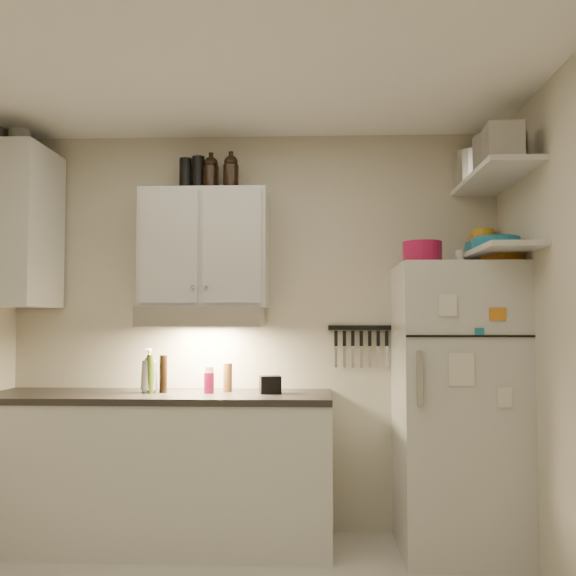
{
  "coord_description": "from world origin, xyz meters",
  "views": [
    {
      "loc": [
        0.4,
        -2.73,
        1.36
      ],
      "look_at": [
        0.25,
        0.9,
        1.55
      ],
      "focal_mm": 40.0,
      "sensor_mm": 36.0,
      "label": 1
    }
  ],
  "objects": [
    {
      "name": "ceiling",
      "position": [
        0.0,
        0.0,
        2.61
      ],
      "size": [
        3.2,
        3.0,
        0.02
      ],
      "primitive_type": "cube",
      "color": "white",
      "rests_on": "ground"
    },
    {
      "name": "back_wall",
      "position": [
        0.0,
        1.51,
        1.3
      ],
      "size": [
        3.2,
        0.02,
        2.6
      ],
      "primitive_type": "cube",
      "color": "beige",
      "rests_on": "ground"
    },
    {
      "name": "base_cabinet",
      "position": [
        -0.55,
        1.2,
        0.44
      ],
      "size": [
        2.1,
        0.6,
        0.88
      ],
      "primitive_type": "cube",
      "color": "silver",
      "rests_on": "floor"
    },
    {
      "name": "countertop",
      "position": [
        -0.55,
        1.2,
        0.9
      ],
      "size": [
        2.1,
        0.62,
        0.04
      ],
      "primitive_type": "cube",
      "color": "#2A2724",
      "rests_on": "base_cabinet"
    },
    {
      "name": "upper_cabinet",
      "position": [
        -0.3,
        1.33,
        1.83
      ],
      "size": [
        0.8,
        0.33,
        0.75
      ],
      "primitive_type": "cube",
      "color": "silver",
      "rests_on": "back_wall"
    },
    {
      "name": "side_cabinet",
      "position": [
        -1.44,
        1.2,
        1.95
      ],
      "size": [
        0.33,
        0.55,
        1.0
      ],
      "primitive_type": "cube",
      "color": "silver",
      "rests_on": "left_wall"
    },
    {
      "name": "range_hood",
      "position": [
        -0.3,
        1.27,
        1.39
      ],
      "size": [
        0.76,
        0.46,
        0.12
      ],
      "primitive_type": "cube",
      "color": "silver",
      "rests_on": "back_wall"
    },
    {
      "name": "fridge",
      "position": [
        1.25,
        1.16,
        0.85
      ],
      "size": [
        0.7,
        0.68,
        1.7
      ],
      "primitive_type": "cube",
      "color": "silver",
      "rests_on": "floor"
    },
    {
      "name": "shelf_hi",
      "position": [
        1.45,
        1.02,
        2.2
      ],
      "size": [
        0.3,
        0.95,
        0.03
      ],
      "primitive_type": "cube",
      "color": "silver",
      "rests_on": "right_wall"
    },
    {
      "name": "shelf_lo",
      "position": [
        1.45,
        1.02,
        1.76
      ],
      "size": [
        0.3,
        0.95,
        0.03
      ],
      "primitive_type": "cube",
      "color": "silver",
      "rests_on": "right_wall"
    },
    {
      "name": "knife_strip",
      "position": [
        0.7,
        1.49,
        1.32
      ],
      "size": [
        0.42,
        0.02,
        0.03
      ],
      "primitive_type": "cube",
      "color": "black",
      "rests_on": "back_wall"
    },
    {
      "name": "dutch_oven",
      "position": [
        1.04,
        1.1,
        1.77
      ],
      "size": [
        0.3,
        0.3,
        0.13
      ],
      "primitive_type": "cylinder",
      "rotation": [
        0.0,
        0.0,
        -0.39
      ],
      "color": "#A0123F",
      "rests_on": "fridge"
    },
    {
      "name": "book_stack",
      "position": [
        1.5,
        1.02,
        1.74
      ],
      "size": [
        0.23,
        0.26,
        0.07
      ],
      "primitive_type": "cube",
      "rotation": [
        0.0,
        0.0,
        0.35
      ],
      "color": "orange",
      "rests_on": "fridge"
    },
    {
      "name": "spice_jar",
      "position": [
        1.28,
        1.16,
        1.75
      ],
      "size": [
        0.07,
        0.07,
        0.09
      ],
      "primitive_type": "cylinder",
      "rotation": [
        0.0,
        0.0,
        0.28
      ],
      "color": "silver",
      "rests_on": "fridge"
    },
    {
      "name": "stock_pot",
      "position": [
        1.45,
        1.39,
        2.33
      ],
      "size": [
        0.36,
        0.36,
        0.23
      ],
      "primitive_type": "cylinder",
      "rotation": [
        0.0,
        0.0,
        0.16
      ],
      "color": "silver",
      "rests_on": "shelf_hi"
    },
    {
      "name": "tin_a",
      "position": [
        1.46,
        0.95,
        2.33
      ],
      "size": [
        0.26,
        0.24,
        0.23
      ],
      "primitive_type": "cube",
      "rotation": [
        0.0,
        0.0,
        0.19
      ],
      "color": "#AAAAAD",
      "rests_on": "shelf_hi"
    },
    {
      "name": "tin_b",
      "position": [
        1.4,
        0.67,
        2.31
      ],
      "size": [
        0.2,
        0.2,
        0.19
      ],
      "primitive_type": "cube",
      "rotation": [
        0.0,
        0.0,
        -0.07
      ],
      "color": "#AAAAAD",
      "rests_on": "shelf_hi"
    },
    {
      "name": "bowl_teal",
      "position": [
        1.47,
        1.38,
        1.82
      ],
      "size": [
        0.22,
        0.22,
        0.09
      ],
      "primitive_type": "cylinder",
      "color": "#196E8E",
      "rests_on": "shelf_lo"
    },
    {
      "name": "bowl_orange",
      "position": [
        1.5,
        1.46,
        1.89
      ],
      "size": [
        0.18,
        0.18,
        0.05
      ],
      "primitive_type": "cylinder",
      "color": "orange",
      "rests_on": "bowl_teal"
    },
    {
      "name": "bowl_yellow",
      "position": [
        1.5,
        1.46,
        1.94
      ],
      "size": [
        0.14,
        0.14,
        0.04
      ],
      "primitive_type": "cylinder",
      "color": "gold",
      "rests_on": "bowl_orange"
    },
    {
      "name": "plates",
      "position": [
        1.44,
        0.97,
        1.81
      ],
      "size": [
        0.32,
        0.32,
        0.07
      ],
      "primitive_type": "cylinder",
      "rotation": [
        0.0,
        0.0,
        0.23
      ],
      "color": "#196E8E",
      "rests_on": "shelf_lo"
    },
    {
      "name": "growler_a",
      "position": [
        -0.27,
        1.39,
        2.32
      ],
      "size": [
        0.12,
        0.12,
        0.24
      ],
      "primitive_type": null,
      "rotation": [
        0.0,
        0.0,
        0.23
      ],
      "color": "black",
      "rests_on": "upper_cabinet"
    },
    {
      "name": "growler_b",
      "position": [
        -0.14,
        1.33,
        2.32
      ],
      "size": [
        0.13,
        0.13,
        0.23
      ],
      "primitive_type": null,
      "rotation": [
        0.0,
        0.0,
        0.33
      ],
      "color": "black",
      "rests_on": "upper_cabinet"
    },
    {
      "name": "thermos_a",
      "position": [
        -0.36,
        1.41,
        2.32
      ],
      "size": [
        0.09,
        0.09,
        0.24
      ],
      "primitive_type": "cylinder",
      "rotation": [
        0.0,
        0.0,
        0.04
      ],
      "color": "black",
      "rests_on": "upper_cabinet"
    },
    {
      "name": "thermos_b",
      "position": [
        -0.45,
        1.41,
        2.32
      ],
      "size": [
        0.09,
        0.09,
        0.23
      ],
      "primitive_type": "cylinder",
      "rotation": [
        0.0,
        0.0,
        0.19
      ],
      "color": "black",
      "rests_on": "upper_cabinet"
    },
    {
      "name": "side_jar",
      "position": [
        -1.51,
        1.28,
        2.54
      ],
      "size": [
        0.17,
        0.17,
        0.18
      ],
      "primitive_type": "cylinder",
      "rotation": [
        0.0,
        0.0,
        -0.33
      ],
      "color": "silver",
      "rests_on": "side_cabinet"
    },
    {
      "name": "soap_bottle",
      "position": [
        -0.62,
        1.23,
        1.07
      ],
      "size": [
        0.16,
        0.16,
        0.31
      ],
      "primitive_type": "imported",
      "rotation": [
        0.0,
        0.0,
        -0.44
      ],
      "color": "silver",
      "rests_on": "countertop"
    },
    {
      "name": "pepper_mill",
      "position": [
        -0.15,
        1.3,
        1.01
      ],
      "size": [
        0.07,
        0.07,
        0.18
      ],
      "primitive_type": "cylinder",
      "rotation": [
        0.0,
        0.0,
        -0.21
      ],
      "color": "brown",
      "rests_on": "countertop"
    },
    {
      "name": "oil_bottle",
      "position": [
        -0.61,
        1.2,
        1.04
      ],
      "size": [
        0.05,
        0.05,
        0.24
      ],
      "primitive_type": "cylinder",
      "rotation": [
        0.0,
        0.0,
        -0.01
      ],
      "color": "#456018",
      "rests_on": "countertop"
    },
    {
      "name": "vinegar_bottle",
      "position": [
        -0.54,
        1.22,
        1.04
      ],
      "size": [
        0.05,
        0.05,
        0.23
      ],
      "primitive_type": "cylinder",
      "rotation": [
        0.0,
        0.0,
        -0.01
      ],
      "color": "black",
      "rests_on": "countertop"
    },
    {
      "name": "clear_bottle",
      "position": [
        -0.25,
        1.22,
        1.0
      ],
      "size": [
        0.07,
        0.07,
        0.16
      ],
      "primitive_type": "cylinder",
      "rotation": [
        0.0,
        0.0,
        0.25
      ],
      "color": "silver",
      "rests_on": "countertop"
    },
    {
      "name": "red_jar",
      "position": [
        -0.25,
        1.21,
        0.98
      ],
      "size": [
        0.08,
        0.08,
        0.13
      ],
      "primitive_type": "cylinder",
      "rotation": [
        0.0,
        0.0,
        -0.31
      ],
      "color": "#A0123F",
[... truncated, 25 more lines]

